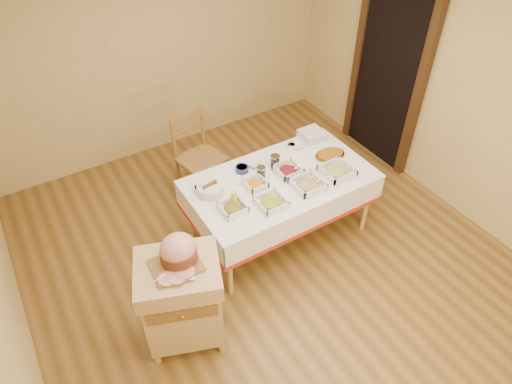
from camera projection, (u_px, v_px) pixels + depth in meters
room_shell at (273, 160)px, 3.79m from camera, size 5.00×5.00×5.00m
doorway at (388, 74)px, 5.36m from camera, size 0.09×1.10×2.20m
dining_table at (280, 191)px, 4.56m from camera, size 1.82×1.02×0.76m
butcher_cart at (182, 298)px, 3.68m from camera, size 0.79×0.73×0.92m
dining_chair at (199, 156)px, 5.12m from camera, size 0.54×0.52×1.03m
ham_on_board at (178, 252)px, 3.39m from camera, size 0.39×0.38×0.26m
serving_dish_a at (233, 208)px, 4.09m from camera, size 0.23×0.22×0.10m
serving_dish_b at (271, 203)px, 4.14m from camera, size 0.25×0.25×0.10m
serving_dish_c at (308, 185)px, 4.33m from camera, size 0.28×0.28×0.11m
serving_dish_d at (337, 171)px, 4.49m from camera, size 0.29×0.29×0.11m
serving_dish_e at (255, 184)px, 4.35m from camera, size 0.21×0.20×0.09m
serving_dish_f at (288, 171)px, 4.49m from camera, size 0.25×0.24×0.11m
small_bowl_left at (199, 189)px, 4.30m from camera, size 0.11×0.11×0.05m
small_bowl_mid at (242, 169)px, 4.52m from camera, size 0.13×0.13×0.06m
small_bowl_right at (291, 146)px, 4.82m from camera, size 0.10×0.10×0.05m
bowl_white_imported at (254, 164)px, 4.60m from camera, size 0.15×0.15×0.03m
bowl_small_imported at (297, 145)px, 4.84m from camera, size 0.19×0.19×0.05m
preserve_jar_left at (261, 172)px, 4.45m from camera, size 0.09×0.09×0.11m
preserve_jar_right at (275, 161)px, 4.57m from camera, size 0.10×0.10×0.12m
mustard_bottle at (234, 197)px, 4.14m from camera, size 0.05×0.05×0.17m
bread_basket at (210, 189)px, 4.26m from camera, size 0.25×0.25×0.11m
plate_stack at (312, 135)px, 4.95m from camera, size 0.25×0.25×0.09m
brass_platter at (330, 155)px, 4.71m from camera, size 0.33×0.24×0.04m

